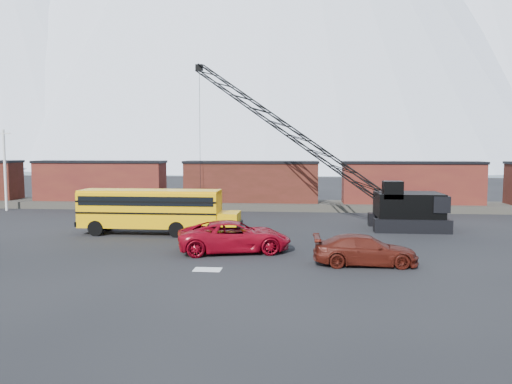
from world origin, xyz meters
TOP-DOWN VIEW (x-y plane):
  - ground at (0.00, 0.00)m, footprint 160.00×160.00m
  - mountain_ridge at (6.20, 282.78)m, footprint 800.00×340.00m
  - gravel_berm at (0.00, 22.00)m, footprint 120.00×5.00m
  - boxcar_west_near at (-16.00, 22.00)m, footprint 13.70×3.10m
  - boxcar_mid at (0.00, 22.00)m, footprint 13.70×3.10m
  - boxcar_east_near at (16.00, 22.00)m, footprint 13.70×3.10m
  - utility_pole at (-24.00, 18.00)m, footprint 1.40×0.24m
  - snow_patch at (0.50, -4.00)m, footprint 1.40×0.90m
  - school_bus at (-5.25, 6.07)m, footprint 11.65×2.65m
  - red_pickup at (1.26, 0.50)m, footprint 7.22×4.59m
  - maroon_suv at (8.59, -2.14)m, footprint 5.51×2.37m
  - crawler_crane at (3.32, 15.00)m, footprint 21.35×12.55m

SIDE VIEW (x-z plane):
  - ground at x=0.00m, z-range 0.00..0.00m
  - snow_patch at x=0.50m, z-range 0.00..0.02m
  - gravel_berm at x=0.00m, z-range 0.00..0.70m
  - maroon_suv at x=8.59m, z-range 0.00..1.58m
  - red_pickup at x=1.26m, z-range 0.00..1.86m
  - school_bus at x=-5.25m, z-range 0.20..3.39m
  - boxcar_west_near at x=-16.00m, z-range 0.68..4.85m
  - boxcar_mid at x=0.00m, z-range 0.68..4.85m
  - boxcar_east_near at x=16.00m, z-range 0.68..4.85m
  - utility_pole at x=-24.00m, z-range 0.15..8.15m
  - crawler_crane at x=3.32m, z-range 0.91..15.37m
  - mountain_ridge at x=6.20m, z-range -27.43..212.57m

